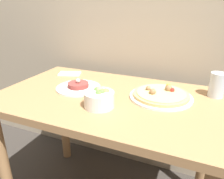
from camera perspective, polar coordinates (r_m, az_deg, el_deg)
The scene contains 6 objects.
dining_table at distance 1.13m, azimuth -0.88°, elevation -7.08°, with size 1.11×0.67×0.72m.
pizza_plate at distance 1.08m, azimuth 12.67°, elevation -1.43°, with size 0.30×0.30×0.06m.
tartare_plate at distance 1.18m, azimuth -8.77°, elevation 0.73°, with size 0.24×0.24×0.06m.
small_bowl at distance 0.96m, azimuth -3.33°, elevation -2.31°, with size 0.13×0.13×0.08m.
drinking_glass at distance 1.17m, azimuth 25.77°, elevation 1.08°, with size 0.07×0.07×0.12m.
napkin at distance 1.43m, azimuth -10.99°, elevation 4.07°, with size 0.16×0.12×0.01m.
Camera 1 is at (0.41, -0.57, 1.15)m, focal length 35.00 mm.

